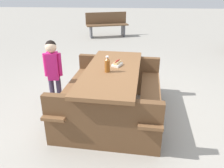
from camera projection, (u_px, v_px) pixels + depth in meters
ground_plane at (112, 115)px, 3.53m from camera, size 30.00×30.00×0.00m
picnic_table at (112, 89)px, 3.35m from camera, size 1.91×1.55×0.75m
soda_bottle at (107, 65)px, 3.10m from camera, size 0.07×0.07×0.23m
hotdog_tray at (117, 64)px, 3.35m from camera, size 0.21×0.17×0.08m
child_in_coat at (53, 66)px, 3.48m from camera, size 0.18×0.27×1.10m
park_bench_near at (107, 24)px, 8.29m from camera, size 0.82×1.55×0.85m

